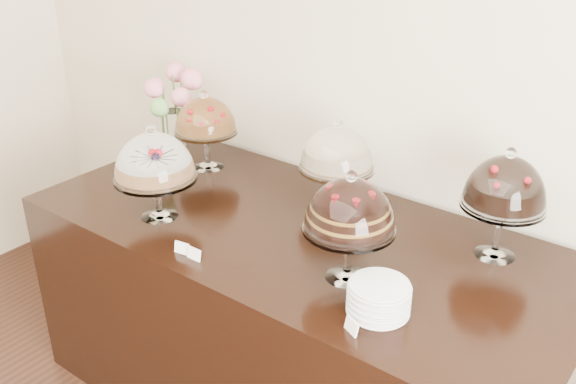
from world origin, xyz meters
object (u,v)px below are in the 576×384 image
Objects in this scene: cake_stand_sugar_sponge at (154,161)px; cake_stand_dark_choco at (505,187)px; display_counter at (295,322)px; cake_stand_cheesecake at (337,152)px; plate_stack at (379,298)px; cake_stand_fruit_tart at (205,119)px; flower_vase at (173,102)px; cake_stand_choco_layer at (350,210)px.

cake_stand_dark_choco is at bearing 24.24° from cake_stand_sugar_sponge.
cake_stand_cheesecake reaches higher than display_counter.
cake_stand_dark_choco is at bearing 1.23° from cake_stand_cheesecake.
plate_stack is at bearing -27.43° from display_counter.
cake_stand_cheesecake is 0.90× the size of cake_stand_dark_choco.
cake_stand_cheesecake is at bearing -178.77° from cake_stand_dark_choco.
cake_stand_cheesecake is 1.00× the size of cake_stand_fruit_tart.
display_counter is 5.28× the size of flower_vase.
cake_stand_choco_layer is 0.57m from cake_stand_dark_choco.
flower_vase is (-0.46, 0.54, 0.01)m from cake_stand_sugar_sponge.
flower_vase is at bearing 130.67° from cake_stand_sugar_sponge.
plate_stack is at bearing -22.48° from cake_stand_fruit_tart.
plate_stack is (0.53, -0.27, 0.50)m from display_counter.
cake_stand_cheesecake is (0.00, 0.27, 0.69)m from display_counter.
flower_vase is (-0.27, 0.06, 0.01)m from cake_stand_fruit_tart.
cake_stand_sugar_sponge reaches higher than plate_stack.
cake_stand_dark_choco is 1.66m from flower_vase.
plate_stack is at bearing -46.21° from cake_stand_cheesecake.
cake_stand_choco_layer is (0.85, 0.09, 0.02)m from cake_stand_sugar_sponge.
cake_stand_dark_choco is (0.69, 0.01, 0.04)m from cake_stand_cheesecake.
cake_stand_sugar_sponge is 0.98× the size of cake_stand_choco_layer.
cake_stand_fruit_tart is (-1.04, 0.39, -0.02)m from cake_stand_choco_layer.
cake_stand_sugar_sponge is 1.04× the size of cake_stand_fruit_tart.
flower_vase is 2.14× the size of plate_stack.
cake_stand_fruit_tart reaches higher than display_counter.
display_counter is 0.78m from plate_stack.
cake_stand_cheesecake is (0.51, 0.52, -0.01)m from cake_stand_sugar_sponge.
flower_vase reaches higher than display_counter.
cake_stand_choco_layer is at bearing -19.03° from flower_vase.
cake_stand_sugar_sponge is 1.03× the size of cake_stand_cheesecake.
cake_stand_cheesecake is at bearing -0.91° from flower_vase.
cake_stand_sugar_sponge is at bearing -174.08° from cake_stand_choco_layer.
cake_stand_sugar_sponge is at bearing -68.45° from cake_stand_fruit_tart.
cake_stand_cheesecake is at bearing 133.79° from plate_stack.
display_counter is 1.23m from flower_vase.
cake_stand_cheesecake and cake_stand_fruit_tart have the same top height.
plate_stack is at bearing -20.62° from flower_vase.
cake_stand_cheesecake is at bearing 45.85° from cake_stand_sugar_sponge.
display_counter is 5.63× the size of cake_stand_sugar_sponge.
cake_stand_cheesecake is (-0.34, 0.44, -0.02)m from cake_stand_choco_layer.
display_counter is 5.24× the size of cake_stand_dark_choco.
cake_stand_choco_layer is 1.38m from flower_vase.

